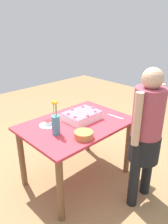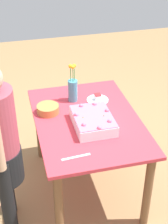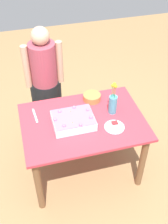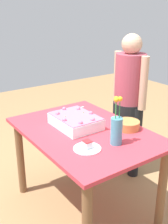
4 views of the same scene
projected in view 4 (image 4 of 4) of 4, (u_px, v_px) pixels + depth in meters
name	position (u px, v px, depth m)	size (l,w,h in m)	color
ground_plane	(85.00, 207.00, 2.58)	(8.00, 8.00, 0.00)	#9A754B
dining_table	(85.00, 145.00, 2.35)	(1.25, 0.88, 0.78)	#C83442
sheet_cake	(75.00, 121.00, 2.35)	(0.41, 0.31, 0.12)	white
serving_plate_with_slice	(87.00, 147.00, 1.99)	(0.20, 0.20, 0.06)	white
cake_knife	(75.00, 109.00, 2.76)	(0.22, 0.02, 0.00)	silver
flower_vase	(116.00, 129.00, 2.03)	(0.09, 0.09, 0.37)	teal
fruit_bowl	(128.00, 125.00, 2.31)	(0.19, 0.19, 0.07)	#C07B40
person_standing	(129.00, 97.00, 2.87)	(0.45, 0.31, 1.49)	black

